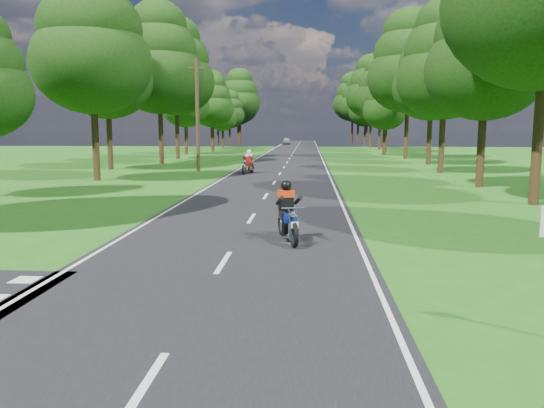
{
  "coord_description": "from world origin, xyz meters",
  "views": [
    {
      "loc": [
        1.94,
        -9.78,
        3.08
      ],
      "look_at": [
        0.99,
        4.0,
        1.1
      ],
      "focal_mm": 35.0,
      "sensor_mm": 36.0,
      "label": 1
    }
  ],
  "objects": [
    {
      "name": "road_markings",
      "position": [
        -0.14,
        48.13,
        0.02
      ],
      "size": [
        7.4,
        140.0,
        0.01
      ],
      "color": "silver",
      "rests_on": "main_road"
    },
    {
      "name": "ground",
      "position": [
        0.0,
        0.0,
        0.0
      ],
      "size": [
        160.0,
        160.0,
        0.0
      ],
      "primitive_type": "plane",
      "color": "#1E6015",
      "rests_on": "ground"
    },
    {
      "name": "main_road",
      "position": [
        0.0,
        50.0,
        0.01
      ],
      "size": [
        7.0,
        140.0,
        0.02
      ],
      "primitive_type": "cube",
      "color": "black",
      "rests_on": "ground"
    },
    {
      "name": "rider_near_blue",
      "position": [
        1.38,
        4.43,
        0.85
      ],
      "size": [
        1.12,
        2.08,
        1.65
      ],
      "primitive_type": null,
      "rotation": [
        0.0,
        0.0,
        0.24
      ],
      "color": "navy",
      "rests_on": "main_road"
    },
    {
      "name": "treeline",
      "position": [
        1.43,
        60.06,
        8.25
      ],
      "size": [
        40.0,
        115.35,
        14.78
      ],
      "color": "black",
      "rests_on": "ground"
    },
    {
      "name": "distant_car",
      "position": [
        -2.32,
        92.04,
        0.65
      ],
      "size": [
        1.68,
        3.79,
        1.27
      ],
      "primitive_type": "imported",
      "rotation": [
        0.0,
        0.0,
        0.05
      ],
      "color": "#AEB0B5",
      "rests_on": "main_road"
    },
    {
      "name": "rider_far_red",
      "position": [
        -2.18,
        26.1,
        0.83
      ],
      "size": [
        1.05,
        2.03,
        1.62
      ],
      "primitive_type": null,
      "rotation": [
        0.0,
        0.0,
        -0.22
      ],
      "color": "maroon",
      "rests_on": "main_road"
    },
    {
      "name": "telegraph_pole",
      "position": [
        -6.0,
        28.0,
        4.07
      ],
      "size": [
        1.2,
        0.26,
        8.0
      ],
      "color": "#382616",
      "rests_on": "ground"
    }
  ]
}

